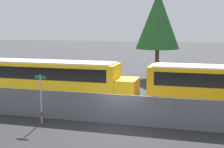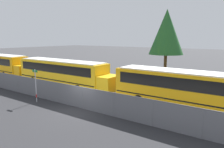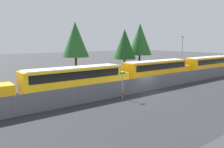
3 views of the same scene
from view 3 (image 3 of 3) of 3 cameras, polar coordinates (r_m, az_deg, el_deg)
ground_plane at (r=27.40m, az=8.90°, el=-4.50°), size 200.00×200.00×0.00m
road_strip at (r=23.80m, az=19.47°, el=-6.87°), size 132.97×12.00×0.01m
fence at (r=27.21m, az=8.95°, el=-2.60°), size 99.04×0.07×1.82m
school_bus_2 at (r=26.23m, az=-9.21°, el=-0.96°), size 13.86×2.55×3.14m
school_bus_3 at (r=35.56m, az=11.88°, el=1.42°), size 13.86×2.55×3.14m
school_bus_4 at (r=47.28m, az=23.99°, el=2.57°), size 13.86×2.55×3.14m
street_sign at (r=23.19m, az=2.81°, el=-2.80°), size 0.70×0.09×2.97m
light_pole at (r=55.39m, az=17.84°, el=5.91°), size 0.60×0.24×7.30m
tree_0 at (r=48.51m, az=3.31°, el=7.81°), size 5.03×5.03×8.85m
tree_1 at (r=40.99m, az=-9.55°, el=8.86°), size 4.92×4.92×9.69m
tree_2 at (r=51.64m, az=7.28°, el=9.00°), size 5.55×5.55×10.28m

